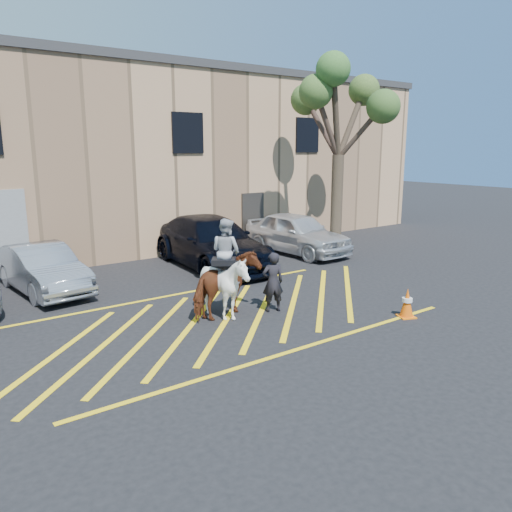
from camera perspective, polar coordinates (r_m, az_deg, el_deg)
ground at (r=12.55m, az=-3.99°, el=-6.68°), size 90.00×90.00×0.00m
car_silver_sedan at (r=15.50m, az=-23.21°, el=-1.35°), size 1.86×4.26×1.36m
car_blue_suv at (r=17.41m, az=-5.14°, el=1.60°), size 2.83×6.04×1.71m
car_white_suv at (r=19.55m, az=4.67°, el=2.64°), size 2.16×4.80×1.60m
handler at (r=12.55m, az=1.93°, el=-2.99°), size 0.65×0.53×1.53m
warehouse at (r=22.93m, az=-20.68°, el=10.49°), size 32.42×10.20×7.30m
hatching_zone at (r=12.31m, az=-3.24°, el=-7.02°), size 12.60×5.12×0.01m
mounted_bay at (r=12.14m, az=-3.41°, el=-2.48°), size 2.00×1.29×2.43m
saddled_white at (r=12.05m, az=-3.65°, el=-3.47°), size 1.90×1.93×1.60m
traffic_cone at (r=12.77m, az=16.88°, el=-5.14°), size 0.50×0.50×0.73m
tree at (r=19.41m, az=9.56°, el=16.94°), size 3.99×4.37×7.31m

